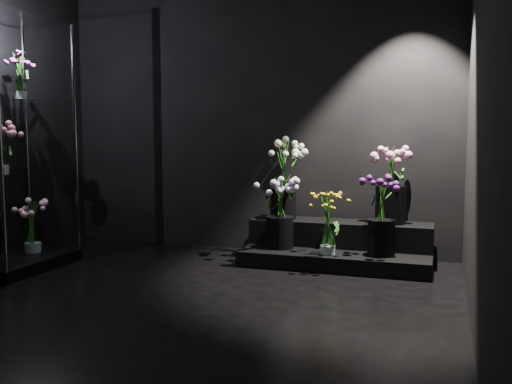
% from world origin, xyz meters
% --- Properties ---
extents(floor, '(4.00, 4.00, 0.00)m').
position_xyz_m(floor, '(0.00, 0.00, 0.00)').
color(floor, black).
rests_on(floor, ground).
extents(wall_back, '(4.00, 0.00, 4.00)m').
position_xyz_m(wall_back, '(0.00, 2.00, 1.40)').
color(wall_back, black).
rests_on(wall_back, floor).
extents(wall_right, '(0.00, 4.00, 4.00)m').
position_xyz_m(wall_right, '(2.00, 0.00, 1.40)').
color(wall_right, black).
rests_on(wall_right, floor).
extents(display_riser, '(1.66, 0.74, 0.37)m').
position_xyz_m(display_riser, '(0.92, 1.67, 0.15)').
color(display_riser, black).
rests_on(display_riser, floor).
extents(display_case, '(0.59, 0.98, 2.15)m').
position_xyz_m(display_case, '(-1.69, 0.59, 1.08)').
color(display_case, black).
rests_on(display_case, floor).
extents(bouquet_orange_bells, '(0.32, 0.32, 0.53)m').
position_xyz_m(bouquet_orange_bells, '(0.88, 1.37, 0.41)').
color(bouquet_orange_bells, white).
rests_on(bouquet_orange_bells, display_riser).
extents(bouquet_lilac, '(0.46, 0.46, 0.65)m').
position_xyz_m(bouquet_lilac, '(0.42, 1.50, 0.50)').
color(bouquet_lilac, black).
rests_on(bouquet_lilac, display_riser).
extents(bouquet_purple, '(0.43, 0.43, 0.68)m').
position_xyz_m(bouquet_purple, '(1.33, 1.47, 0.53)').
color(bouquet_purple, black).
rests_on(bouquet_purple, display_riser).
extents(bouquet_cream_roses, '(0.44, 0.44, 0.75)m').
position_xyz_m(bouquet_cream_roses, '(0.38, 1.74, 0.81)').
color(bouquet_cream_roses, black).
rests_on(bouquet_cream_roses, display_riser).
extents(bouquet_pink_roses, '(0.42, 0.42, 0.68)m').
position_xyz_m(bouquet_pink_roses, '(1.37, 1.78, 0.76)').
color(bouquet_pink_roses, black).
rests_on(bouquet_pink_roses, display_riser).
extents(bouquet_case_pink, '(0.37, 0.37, 0.45)m').
position_xyz_m(bouquet_case_pink, '(-1.66, 0.38, 1.08)').
color(bouquet_case_pink, white).
rests_on(bouquet_case_pink, display_case).
extents(bouquet_case_magenta, '(0.24, 0.24, 0.39)m').
position_xyz_m(bouquet_case_magenta, '(-1.72, 0.72, 1.67)').
color(bouquet_case_magenta, white).
rests_on(bouquet_case_magenta, display_case).
extents(bouquet_case_base_pink, '(0.37, 0.37, 0.46)m').
position_xyz_m(bouquet_case_base_pink, '(-1.71, 0.79, 0.34)').
color(bouquet_case_base_pink, white).
rests_on(bouquet_case_base_pink, display_case).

